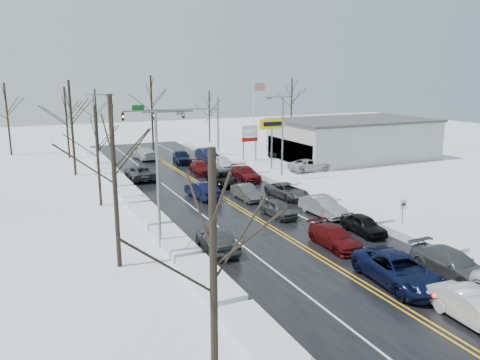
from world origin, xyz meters
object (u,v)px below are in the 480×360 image
tires_plus_sign (272,127)px  dealership_building (353,139)px  flagpole (255,110)px  oncoming_car_0 (202,198)px  traffic_signal_mast (183,117)px

tires_plus_sign → dealership_building: 13.82m
tires_plus_sign → dealership_building: (13.48, 2.01, -2.34)m
flagpole → oncoming_car_0: 29.38m
dealership_building → flagpole: bearing=126.3°
tires_plus_sign → flagpole: (4.67, 14.01, 0.93)m
tires_plus_sign → oncoming_car_0: 16.13m
flagpole → oncoming_car_0: flagpole is taller
traffic_signal_mast → flagpole: (11.72, 2.01, 0.45)m
tires_plus_sign → oncoming_car_0: tires_plus_sign is taller
tires_plus_sign → dealership_building: bearing=8.5°
traffic_signal_mast → dealership_building: (20.53, -9.99, -2.82)m
traffic_signal_mast → oncoming_car_0: size_ratio=2.88×
flagpole → dealership_building: size_ratio=0.49×
traffic_signal_mast → dealership_building: 23.01m
traffic_signal_mast → tires_plus_sign: size_ratio=2.21×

